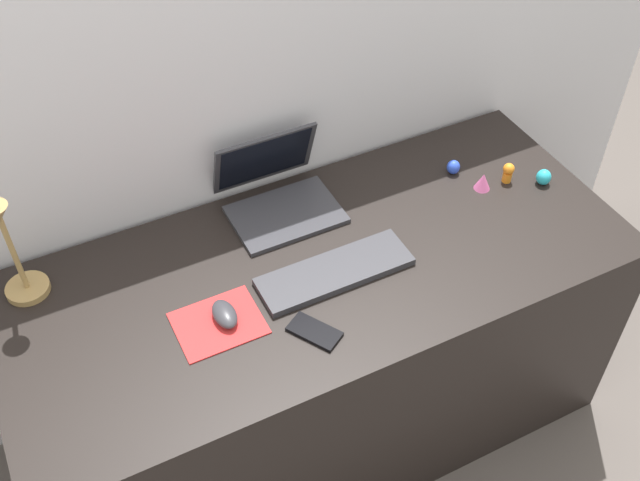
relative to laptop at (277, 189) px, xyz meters
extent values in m
plane|color=#59514C|center=(0.00, -0.27, -0.79)|extent=(6.00, 6.00, 0.00)
cube|color=silver|center=(0.00, 0.13, -0.07)|extent=(2.88, 0.05, 1.45)
cube|color=black|center=(0.00, -0.27, -0.42)|extent=(1.68, 0.72, 0.74)
cube|color=#333338|center=(0.00, -0.06, -0.05)|extent=(0.30, 0.21, 0.01)
cube|color=#333338|center=(0.00, 0.08, 0.06)|extent=(0.30, 0.07, 0.19)
cube|color=black|center=(0.00, 0.07, 0.06)|extent=(0.27, 0.06, 0.17)
cube|color=#333338|center=(0.02, -0.32, -0.04)|extent=(0.41, 0.13, 0.02)
cube|color=red|center=(-0.31, -0.34, -0.05)|extent=(0.21, 0.17, 0.00)
ellipsoid|color=#333338|center=(-0.29, -0.33, -0.03)|extent=(0.06, 0.10, 0.03)
cube|color=black|center=(-0.12, -0.47, -0.05)|extent=(0.12, 0.14, 0.01)
cylinder|color=#A5844C|center=(-0.70, -0.02, -0.04)|extent=(0.11, 0.11, 0.02)
cylinder|color=#A5844C|center=(-0.70, -0.02, 0.10)|extent=(0.01, 0.01, 0.28)
cylinder|color=orange|center=(0.64, -0.21, -0.04)|extent=(0.03, 0.03, 0.03)
sphere|color=orange|center=(0.64, -0.21, -0.01)|extent=(0.03, 0.03, 0.03)
ellipsoid|color=blue|center=(0.52, -0.11, -0.03)|extent=(0.04, 0.04, 0.04)
ellipsoid|color=#28B7CC|center=(0.73, -0.27, -0.03)|extent=(0.04, 0.04, 0.05)
cone|color=pink|center=(0.56, -0.21, -0.03)|extent=(0.05, 0.05, 0.05)
camera|label=1|loc=(-0.62, -1.49, 1.40)|focal=42.65mm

